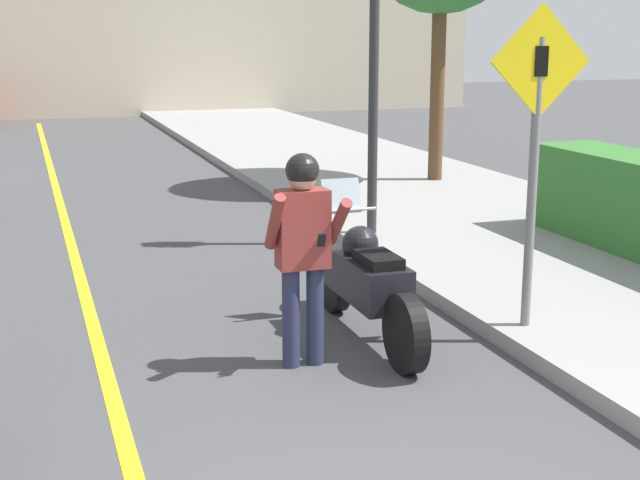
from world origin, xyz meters
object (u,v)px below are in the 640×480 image
Objects in this scene: motorcycle at (366,282)px; traffic_light at (375,14)px; crossing_sign at (536,137)px; person_biker at (303,238)px.

traffic_light is at bearing 67.28° from motorcycle.
crossing_sign is (1.26, -0.53, 1.25)m from motorcycle.
traffic_light is (2.07, 3.72, 1.76)m from person_biker.
person_biker reaches higher than motorcycle.
motorcycle is 0.99m from person_biker.
person_biker is 0.64× the size of crossing_sign.
crossing_sign reaches higher than motorcycle.
traffic_light is (1.37, 3.26, 2.30)m from motorcycle.
person_biker is 4.61m from traffic_light.
crossing_sign is 0.70× the size of traffic_light.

